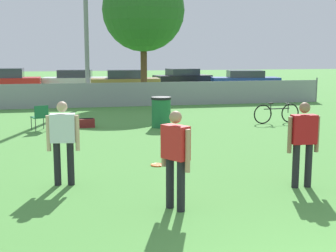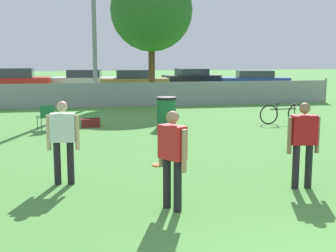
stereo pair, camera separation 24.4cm
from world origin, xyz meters
name	(u,v)px [view 2 (the right image)]	position (x,y,z in m)	size (l,w,h in m)	color
fence_backline	(142,94)	(0.00, 18.00, 0.55)	(18.50, 0.07, 1.21)	gray
tree_near_pole	(151,10)	(0.76, 19.83, 4.49)	(4.03, 4.03, 6.52)	#4C331E
player_thrower_red	(303,139)	(1.14, 4.36, 0.92)	(0.61, 0.24, 1.58)	black
player_defender_red	(172,153)	(-1.42, 3.65, 0.92)	(0.42, 0.53, 1.58)	black
player_receiver_white	(63,137)	(-3.14, 5.44, 0.92)	(0.61, 0.28, 1.58)	black
frisbee_disc	(159,165)	(-1.14, 6.56, 0.01)	(0.29, 0.29, 0.03)	#E5591E
folding_chair_sideline	(46,115)	(-3.90, 11.95, 0.47)	(0.59, 0.59, 0.81)	#333338
bicycle_sideline	(283,114)	(4.13, 11.75, 0.35)	(1.74, 0.44, 0.73)	black
trash_bin	(166,112)	(0.00, 11.78, 0.51)	(0.66, 0.66, 1.01)	#1E6638
gear_bag_sideline	(91,123)	(-2.48, 12.29, 0.14)	(0.63, 0.34, 0.31)	maroon
parked_car_red	(15,81)	(-6.65, 26.38, 0.73)	(4.14, 1.81, 1.52)	black
parked_car_white	(85,80)	(-2.47, 27.85, 0.65)	(4.28, 2.32, 1.35)	black
parked_car_tan	(134,82)	(0.49, 25.37, 0.68)	(4.23, 1.97, 1.41)	black
parked_car_dark	(192,78)	(5.12, 29.31, 0.66)	(4.18, 2.38, 1.31)	black
parked_car_blue	(255,80)	(8.70, 26.30, 0.63)	(4.67, 2.42, 1.26)	black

